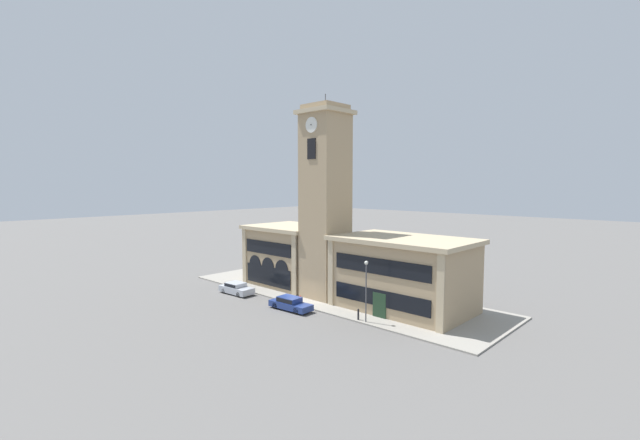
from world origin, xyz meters
The scene contains 10 objects.
ground_plane centered at (0.00, 0.00, 0.00)m, with size 300.00×300.00×0.00m, color #605E5B.
sidewalk_kerb centered at (0.00, 6.27, 0.07)m, with size 39.59×12.55×0.15m.
clock_tower centered at (0.00, 4.58, 10.87)m, with size 5.03×5.03×22.86m.
town_hall_left_wing centered at (-7.52, 6.45, 3.84)m, with size 10.80×8.82×7.63m.
town_hall_right_wing centered at (9.13, 6.46, 3.78)m, with size 14.03×8.82×7.51m.
parked_car_near centered at (-8.68, -1.50, 0.70)m, with size 4.54×2.16×1.34m.
parked_car_mid centered at (0.71, -1.50, 0.71)m, with size 4.91×2.03×1.34m.
street_lamp centered at (8.99, 0.43, 3.92)m, with size 0.36×0.36×5.74m.
bollard centered at (8.10, 0.43, 0.67)m, with size 0.18×0.18×1.06m.
fire_hydrant centered at (0.14, 0.46, 0.57)m, with size 0.22×0.22×0.87m.
Camera 1 is at (32.58, -30.72, 12.90)m, focal length 24.00 mm.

